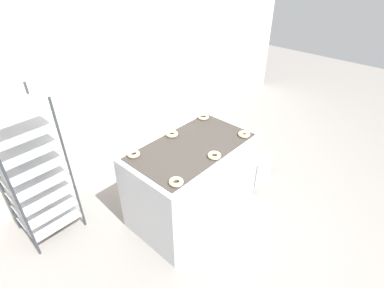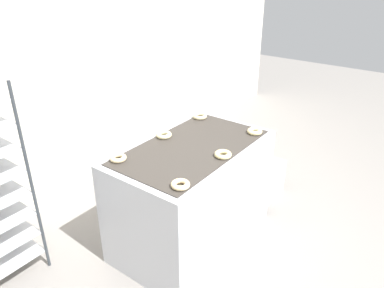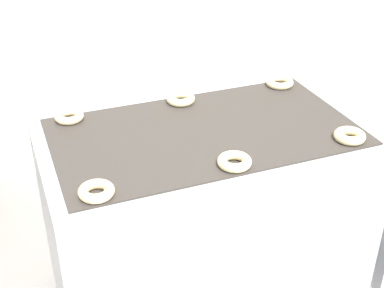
{
  "view_description": "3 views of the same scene",
  "coord_description": "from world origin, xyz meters",
  "px_view_note": "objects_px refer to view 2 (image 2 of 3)",
  "views": [
    {
      "loc": [
        -1.9,
        -1.08,
        2.65
      ],
      "look_at": [
        0.0,
        0.66,
        0.95
      ],
      "focal_mm": 28.0,
      "sensor_mm": 36.0,
      "label": 1
    },
    {
      "loc": [
        -2.17,
        -0.95,
        2.28
      ],
      "look_at": [
        0.0,
        0.66,
        0.95
      ],
      "focal_mm": 35.0,
      "sensor_mm": 36.0,
      "label": 2
    },
    {
      "loc": [
        -0.77,
        -1.18,
        2.02
      ],
      "look_at": [
        0.0,
        0.81,
        0.78
      ],
      "focal_mm": 50.0,
      "sensor_mm": 36.0,
      "label": 3
    }
  ],
  "objects_px": {
    "donut_near_left": "(180,185)",
    "donut_near_right": "(255,131)",
    "donut_near_center": "(223,155)",
    "donut_far_center": "(164,135)",
    "donut_far_right": "(200,116)",
    "glaze_bin": "(263,179)",
    "donut_far_left": "(118,158)",
    "fryer_machine": "(192,194)"
  },
  "relations": [
    {
      "from": "donut_near_left",
      "to": "donut_far_right",
      "type": "distance_m",
      "value": 1.22
    },
    {
      "from": "donut_far_right",
      "to": "donut_far_left",
      "type": "bearing_deg",
      "value": 179.77
    },
    {
      "from": "glaze_bin",
      "to": "donut_far_left",
      "type": "distance_m",
      "value": 1.78
    },
    {
      "from": "donut_near_center",
      "to": "donut_near_right",
      "type": "xyz_separation_m",
      "value": [
        0.53,
        0.01,
        0.0
      ]
    },
    {
      "from": "donut_near_center",
      "to": "donut_far_center",
      "type": "distance_m",
      "value": 0.59
    },
    {
      "from": "donut_near_right",
      "to": "donut_far_left",
      "type": "height_order",
      "value": "donut_near_right"
    },
    {
      "from": "glaze_bin",
      "to": "donut_far_center",
      "type": "xyz_separation_m",
      "value": [
        -1.01,
        0.48,
        0.76
      ]
    },
    {
      "from": "fryer_machine",
      "to": "donut_far_center",
      "type": "xyz_separation_m",
      "value": [
        -0.0,
        0.3,
        0.48
      ]
    },
    {
      "from": "fryer_machine",
      "to": "glaze_bin",
      "type": "relative_size",
      "value": 3.62
    },
    {
      "from": "donut_far_left",
      "to": "donut_far_right",
      "type": "distance_m",
      "value": 1.05
    },
    {
      "from": "fryer_machine",
      "to": "donut_far_center",
      "type": "distance_m",
      "value": 0.57
    },
    {
      "from": "glaze_bin",
      "to": "donut_far_center",
      "type": "relative_size",
      "value": 2.85
    },
    {
      "from": "glaze_bin",
      "to": "donut_far_center",
      "type": "distance_m",
      "value": 1.36
    },
    {
      "from": "donut_near_left",
      "to": "donut_near_right",
      "type": "relative_size",
      "value": 0.99
    },
    {
      "from": "fryer_machine",
      "to": "donut_near_center",
      "type": "distance_m",
      "value": 0.57
    },
    {
      "from": "fryer_machine",
      "to": "donut_far_right",
      "type": "xyz_separation_m",
      "value": [
        0.53,
        0.3,
        0.48
      ]
    },
    {
      "from": "donut_near_center",
      "to": "donut_near_right",
      "type": "height_order",
      "value": "donut_near_right"
    },
    {
      "from": "donut_near_center",
      "to": "donut_far_right",
      "type": "distance_m",
      "value": 0.8
    },
    {
      "from": "donut_far_left",
      "to": "glaze_bin",
      "type": "bearing_deg",
      "value": -17.82
    },
    {
      "from": "fryer_machine",
      "to": "donut_far_right",
      "type": "height_order",
      "value": "donut_far_right"
    },
    {
      "from": "donut_far_left",
      "to": "donut_far_center",
      "type": "distance_m",
      "value": 0.52
    },
    {
      "from": "donut_near_right",
      "to": "donut_far_center",
      "type": "relative_size",
      "value": 0.96
    },
    {
      "from": "donut_near_left",
      "to": "donut_far_center",
      "type": "relative_size",
      "value": 0.96
    },
    {
      "from": "glaze_bin",
      "to": "donut_far_right",
      "type": "bearing_deg",
      "value": 134.8
    },
    {
      "from": "fryer_machine",
      "to": "donut_far_left",
      "type": "xyz_separation_m",
      "value": [
        -0.52,
        0.31,
        0.48
      ]
    },
    {
      "from": "glaze_bin",
      "to": "donut_near_left",
      "type": "distance_m",
      "value": 1.72
    },
    {
      "from": "donut_near_right",
      "to": "fryer_machine",
      "type": "bearing_deg",
      "value": 151.32
    },
    {
      "from": "donut_near_left",
      "to": "donut_far_right",
      "type": "height_order",
      "value": "same"
    },
    {
      "from": "donut_near_left",
      "to": "donut_near_center",
      "type": "xyz_separation_m",
      "value": [
        0.53,
        0.0,
        0.0
      ]
    },
    {
      "from": "donut_near_right",
      "to": "donut_far_right",
      "type": "height_order",
      "value": "donut_near_right"
    },
    {
      "from": "donut_near_right",
      "to": "donut_far_center",
      "type": "xyz_separation_m",
      "value": [
        -0.53,
        0.59,
        -0.0
      ]
    },
    {
      "from": "donut_near_left",
      "to": "donut_near_center",
      "type": "height_order",
      "value": "same"
    },
    {
      "from": "donut_far_center",
      "to": "donut_far_right",
      "type": "relative_size",
      "value": 0.98
    },
    {
      "from": "donut_near_right",
      "to": "donut_far_right",
      "type": "xyz_separation_m",
      "value": [
        0.0,
        0.59,
        -0.0
      ]
    },
    {
      "from": "donut_near_right",
      "to": "donut_far_center",
      "type": "bearing_deg",
      "value": 132.02
    },
    {
      "from": "donut_near_right",
      "to": "donut_far_right",
      "type": "bearing_deg",
      "value": 89.68
    },
    {
      "from": "donut_near_center",
      "to": "donut_far_center",
      "type": "height_order",
      "value": "donut_far_center"
    },
    {
      "from": "glaze_bin",
      "to": "donut_near_left",
      "type": "height_order",
      "value": "donut_near_left"
    },
    {
      "from": "donut_near_right",
      "to": "donut_far_center",
      "type": "height_order",
      "value": "same"
    },
    {
      "from": "donut_near_left",
      "to": "glaze_bin",
      "type": "bearing_deg",
      "value": 4.14
    },
    {
      "from": "glaze_bin",
      "to": "donut_far_right",
      "type": "height_order",
      "value": "donut_far_right"
    },
    {
      "from": "donut_near_left",
      "to": "donut_near_right",
      "type": "height_order",
      "value": "donut_near_right"
    }
  ]
}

